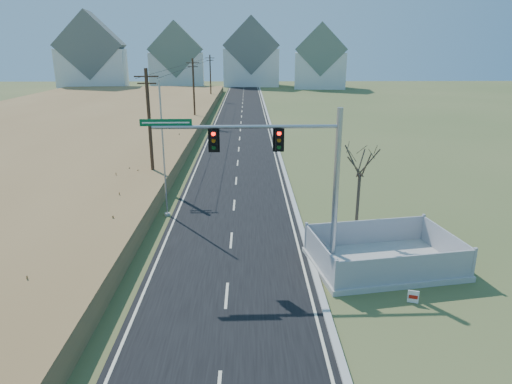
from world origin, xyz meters
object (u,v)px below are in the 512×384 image
(fence_enclosure, at_px, (383,260))
(flagpole, at_px, (164,164))
(bare_tree, at_px, (361,159))
(open_sign, at_px, (413,297))
(traffic_signal_mast, at_px, (298,171))

(fence_enclosure, relative_size, flagpole, 0.90)
(fence_enclosure, height_order, bare_tree, bare_tree)
(open_sign, height_order, flagpole, flagpole)
(open_sign, relative_size, bare_tree, 0.10)
(bare_tree, bearing_deg, open_sign, -82.83)
(traffic_signal_mast, height_order, flagpole, flagpole)
(flagpole, distance_m, bare_tree, 12.12)
(open_sign, distance_m, bare_tree, 8.28)
(fence_enclosure, distance_m, flagpole, 14.44)
(flagpole, bearing_deg, open_sign, -41.47)
(flagpole, bearing_deg, traffic_signal_mast, -39.71)
(open_sign, bearing_deg, fence_enclosure, 112.94)
(fence_enclosure, bearing_deg, bare_tree, 89.71)
(traffic_signal_mast, xyz_separation_m, bare_tree, (3.69, 2.55, -0.07))
(fence_enclosure, height_order, flagpole, flagpole)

